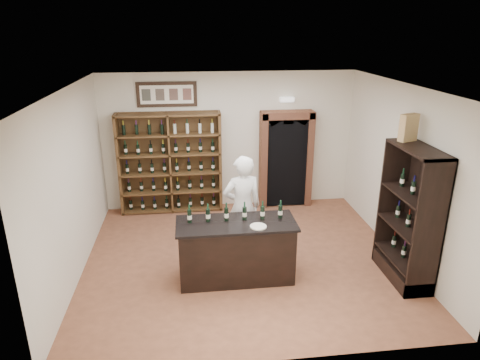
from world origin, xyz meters
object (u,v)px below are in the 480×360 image
Objects in this scene: tasting_counter at (236,251)px; shopkeeper at (242,207)px; wine_crate at (409,128)px; side_cabinet at (408,235)px; counter_bottle_0 at (190,216)px; wine_shelf at (170,163)px.

shopkeeper is at bearing 75.42° from tasting_counter.
tasting_counter is 3.31m from wine_crate.
wine_crate is at bearing 93.37° from side_cabinet.
wine_crate is (3.42, 0.01, 1.31)m from counter_bottle_0.
wine_shelf reaches higher than counter_bottle_0.
shopkeeper reaches higher than counter_bottle_0.
counter_bottle_0 is 3.66m from wine_crate.
shopkeeper is 2.98m from wine_crate.
shopkeeper is (-2.53, 1.04, 0.18)m from side_cabinet.
wine_shelf is at bearing 121.97° from wine_crate.
wine_shelf is 3.19m from tasting_counter.
shopkeeper is (1.29, -2.19, -0.17)m from wine_shelf.
side_cabinet is 2.74m from shopkeeper.
shopkeeper is at bearing 35.44° from counter_bottle_0.
wine_shelf is 2.87m from counter_bottle_0.
tasting_counter is at bearing -69.44° from wine_shelf.
counter_bottle_0 reaches higher than tasting_counter.
wine_shelf is at bearing -68.82° from shopkeeper.
wine_crate is at bearing -36.70° from wine_shelf.
counter_bottle_0 is at bearing 158.84° from wine_crate.
tasting_counter is 0.88m from shopkeeper.
tasting_counter is at bearing 66.10° from shopkeeper.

